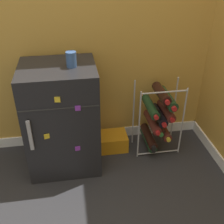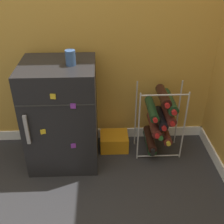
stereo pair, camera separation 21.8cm
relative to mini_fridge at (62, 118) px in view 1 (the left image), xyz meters
The scene contains 5 objects.
ground_plane 0.63m from the mini_fridge, 65.26° to the right, with size 14.00×14.00×0.00m, color #28282B.
mini_fridge is the anchor object (origin of this frame).
wine_rack 0.77m from the mini_fridge, ahead, with size 0.37×0.33×0.61m.
soda_box 0.54m from the mini_fridge, 15.11° to the left, with size 0.24×0.20×0.14m.
fridge_top_cup 0.48m from the mini_fridge, 12.60° to the right, with size 0.07×0.07×0.10m.
Camera 1 is at (-0.11, -1.37, 1.55)m, focal length 45.00 mm.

